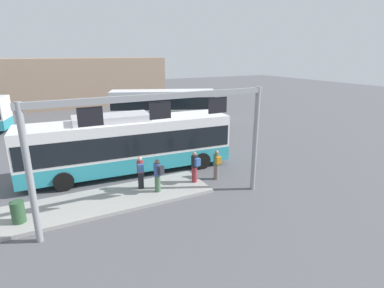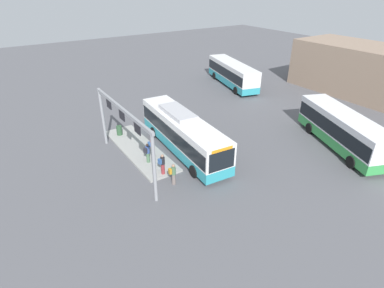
{
  "view_description": "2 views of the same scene",
  "coord_description": "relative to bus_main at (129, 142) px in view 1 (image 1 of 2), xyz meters",
  "views": [
    {
      "loc": [
        -4.43,
        -16.41,
        6.71
      ],
      "look_at": [
        3.76,
        -0.55,
        1.33
      ],
      "focal_mm": 28.37,
      "sensor_mm": 36.0,
      "label": 1
    },
    {
      "loc": [
        20.18,
        -12.29,
        13.32
      ],
      "look_at": [
        1.72,
        -0.2,
        1.46
      ],
      "focal_mm": 28.93,
      "sensor_mm": 36.0,
      "label": 2
    }
  ],
  "objects": [
    {
      "name": "ground_plane",
      "position": [
        0.01,
        -0.0,
        -1.81
      ],
      "size": [
        120.0,
        120.0,
        0.0
      ],
      "primitive_type": "plane",
      "color": "#56565B"
    },
    {
      "name": "platform_curb",
      "position": [
        -2.12,
        -3.2,
        -1.73
      ],
      "size": [
        10.0,
        2.8,
        0.16
      ],
      "primitive_type": "cube",
      "color": "#9E9E99",
      "rests_on": "ground"
    },
    {
      "name": "station_building",
      "position": [
        1.5,
        27.22,
        1.21
      ],
      "size": [
        20.74,
        8.0,
        6.05
      ],
      "primitive_type": "cube",
      "color": "gray",
      "rests_on": "ground"
    },
    {
      "name": "bus_background_left",
      "position": [
        7.0,
        12.05,
        -0.03
      ],
      "size": [
        10.54,
        6.25,
        3.1
      ],
      "rotation": [
        0.0,
        0.0,
        -0.39
      ],
      "color": "green",
      "rests_on": "ground"
    },
    {
      "name": "person_waiting_far",
      "position": [
        -0.28,
        -2.83,
        -0.76
      ],
      "size": [
        0.41,
        0.57,
        1.67
      ],
      "rotation": [
        0.0,
        0.0,
        1.37
      ],
      "color": "black",
      "rests_on": "platform_curb"
    },
    {
      "name": "platform_sign_gantry",
      "position": [
        -0.04,
        -5.16,
        1.99
      ],
      "size": [
        10.25,
        0.24,
        5.2
      ],
      "color": "gray",
      "rests_on": "ground"
    },
    {
      "name": "bus_main",
      "position": [
        0.0,
        0.0,
        0.0
      ],
      "size": [
        11.88,
        3.33,
        3.46
      ],
      "rotation": [
        0.0,
        0.0,
        -0.07
      ],
      "color": "teal",
      "rests_on": "ground"
    },
    {
      "name": "person_waiting_near",
      "position": [
        2.48,
        -3.36,
        -0.76
      ],
      "size": [
        0.41,
        0.57,
        1.67
      ],
      "rotation": [
        0.0,
        0.0,
        1.77
      ],
      "color": "maroon",
      "rests_on": "platform_curb"
    },
    {
      "name": "trash_bin",
      "position": [
        -5.65,
        -3.6,
        -1.2
      ],
      "size": [
        0.52,
        0.52,
        0.9
      ],
      "primitive_type": "cylinder",
      "color": "#2D5133",
      "rests_on": "platform_curb"
    },
    {
      "name": "person_boarding",
      "position": [
        3.89,
        -3.25,
        -0.92
      ],
      "size": [
        0.36,
        0.54,
        1.67
      ],
      "rotation": [
        0.0,
        0.0,
        1.49
      ],
      "color": "slate",
      "rests_on": "ground"
    },
    {
      "name": "person_waiting_mid",
      "position": [
        0.35,
        -3.55,
        -0.76
      ],
      "size": [
        0.49,
        0.6,
        1.67
      ],
      "rotation": [
        0.0,
        0.0,
        1.98
      ],
      "color": "#476B4C",
      "rests_on": "platform_curb"
    }
  ]
}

